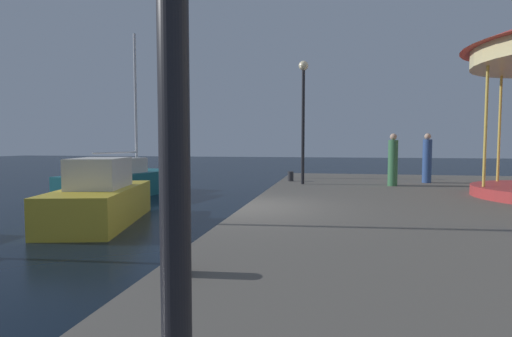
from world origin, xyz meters
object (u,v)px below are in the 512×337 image
person_far_corner (427,160)px  lamp_post_mid_promenade (303,101)px  sailboat_teal (123,181)px  bollard_center (181,257)px  person_near_carousel (393,161)px  motorboat_yellow (100,199)px  bollard_south (291,176)px

person_far_corner → lamp_post_mid_promenade: bearing=-163.0°
sailboat_teal → person_far_corner: bearing=1.9°
bollard_center → person_near_carousel: 11.24m
motorboat_yellow → lamp_post_mid_promenade: (5.56, 4.56, 3.20)m
sailboat_teal → person_near_carousel: (11.29, -1.02, 1.01)m
motorboat_yellow → person_far_corner: size_ratio=2.49×
bollard_center → bollard_south: size_ratio=1.00×
motorboat_yellow → sailboat_teal: bearing=114.0°
lamp_post_mid_promenade → person_far_corner: lamp_post_mid_promenade is taller
person_near_carousel → bollard_south: bearing=164.0°
person_far_corner → person_near_carousel: size_ratio=1.02×
person_far_corner → person_near_carousel: person_far_corner is taller
bollard_center → bollard_south: bearing=89.6°
sailboat_teal → person_near_carousel: sailboat_teal is taller
lamp_post_mid_promenade → bollard_center: 10.94m
person_near_carousel → lamp_post_mid_promenade: bearing=179.9°
bollard_center → person_near_carousel: size_ratio=0.21×
person_near_carousel → person_far_corner: bearing=44.2°
sailboat_teal → person_far_corner: sailboat_teal is taller
lamp_post_mid_promenade → bollard_center: size_ratio=11.54×
motorboat_yellow → bollard_south: motorboat_yellow is taller
sailboat_teal → motorboat_yellow: size_ratio=1.53×
person_far_corner → person_near_carousel: 2.09m
person_far_corner → person_near_carousel: (-1.49, -1.45, -0.02)m
person_near_carousel → bollard_center: bearing=-110.3°
motorboat_yellow → lamp_post_mid_promenade: 7.87m
motorboat_yellow → person_near_carousel: (8.81, 4.55, 0.97)m
sailboat_teal → bollard_south: (7.47, 0.07, 0.32)m
motorboat_yellow → bollard_south: size_ratio=12.03×
sailboat_teal → person_far_corner: size_ratio=3.80×
sailboat_teal → lamp_post_mid_promenade: 8.73m
sailboat_teal → bollard_center: bearing=-57.4°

